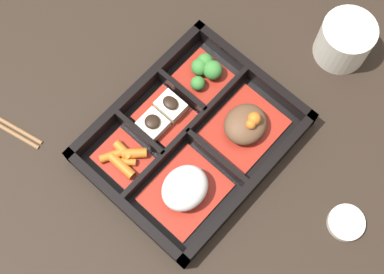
% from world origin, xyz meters
% --- Properties ---
extents(ground_plane, '(3.00, 3.00, 0.00)m').
position_xyz_m(ground_plane, '(0.00, 0.00, 0.00)').
color(ground_plane, black).
extents(bento_base, '(0.31, 0.25, 0.01)m').
position_xyz_m(bento_base, '(0.00, 0.00, 0.01)').
color(bento_base, black).
rests_on(bento_base, ground_plane).
extents(bento_rim, '(0.31, 0.25, 0.04)m').
position_xyz_m(bento_rim, '(0.00, -0.00, 0.02)').
color(bento_rim, black).
rests_on(bento_rim, ground_plane).
extents(bowl_stew, '(0.12, 0.10, 0.05)m').
position_xyz_m(bowl_stew, '(-0.07, 0.05, 0.03)').
color(bowl_stew, maroon).
rests_on(bowl_stew, bento_base).
extents(bowl_rice, '(0.12, 0.10, 0.05)m').
position_xyz_m(bowl_rice, '(0.07, 0.05, 0.03)').
color(bowl_rice, maroon).
rests_on(bowl_rice, bento_base).
extents(bowl_greens, '(0.07, 0.08, 0.04)m').
position_xyz_m(bowl_greens, '(-0.10, -0.06, 0.03)').
color(bowl_greens, maroon).
rests_on(bowl_greens, bento_base).
extents(bowl_tofu, '(0.08, 0.08, 0.03)m').
position_xyz_m(bowl_tofu, '(0.00, -0.06, 0.02)').
color(bowl_tofu, maroon).
rests_on(bowl_tofu, bento_base).
extents(bowl_carrots, '(0.07, 0.08, 0.02)m').
position_xyz_m(bowl_carrots, '(0.09, -0.06, 0.02)').
color(bowl_carrots, maroon).
rests_on(bowl_carrots, bento_base).
extents(tea_cup, '(0.09, 0.09, 0.07)m').
position_xyz_m(tea_cup, '(-0.29, 0.08, 0.04)').
color(tea_cup, beige).
rests_on(tea_cup, ground_plane).
extents(sauce_dish, '(0.06, 0.06, 0.01)m').
position_xyz_m(sauce_dish, '(-0.06, 0.26, 0.01)').
color(sauce_dish, beige).
rests_on(sauce_dish, ground_plane).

